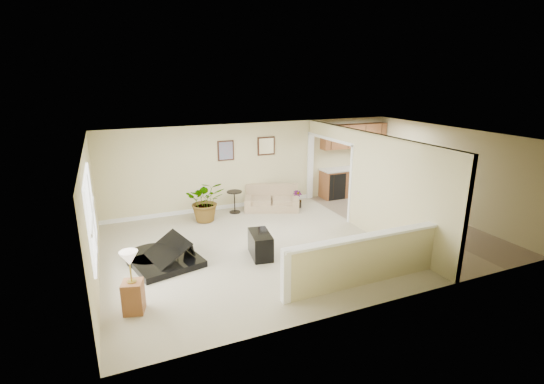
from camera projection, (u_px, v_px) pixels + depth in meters
name	position (u px, v px, depth m)	size (l,w,h in m)	color
floor	(302.00, 240.00, 9.49)	(9.00, 9.00, 0.00)	tan
back_wall	(257.00, 165.00, 11.79)	(9.00, 0.04, 2.50)	beige
front_wall	(386.00, 237.00, 6.49)	(9.00, 0.04, 2.50)	beige
left_wall	(91.00, 216.00, 7.45)	(0.04, 6.00, 2.50)	beige
right_wall	(448.00, 173.00, 10.83)	(0.04, 6.00, 2.50)	beige
ceiling	(304.00, 137.00, 8.79)	(9.00, 6.00, 0.04)	silver
kitchen_vinyl	(405.00, 222.00, 10.68)	(2.70, 6.00, 0.01)	gray
interior_partition	(361.00, 181.00, 10.05)	(0.18, 5.99, 2.50)	beige
pony_half_wall	(362.00, 259.00, 7.35)	(3.42, 0.22, 1.00)	beige
left_window	(90.00, 215.00, 6.96)	(0.05, 2.15, 1.45)	white
wall_art_left	(226.00, 151.00, 11.26)	(0.48, 0.04, 0.58)	#371E14
wall_mirror	(266.00, 146.00, 11.72)	(0.55, 0.04, 0.55)	#371E14
kitchen_cabinets	(351.00, 169.00, 12.86)	(2.36, 0.65, 2.33)	brown
piano	(163.00, 241.00, 8.18)	(1.72, 1.73, 1.23)	black
piano_bench	(260.00, 245.00, 8.59)	(0.41, 0.81, 0.54)	black
loveseat	(271.00, 197.00, 11.68)	(1.90, 1.45, 0.90)	tan
accent_table	(235.00, 199.00, 11.30)	(0.44, 0.44, 0.64)	black
palm_plant	(206.00, 201.00, 10.62)	(1.20, 1.10, 1.14)	black
small_plant	(297.00, 200.00, 11.81)	(0.31, 0.31, 0.52)	black
lamp_stand	(132.00, 287.00, 6.48)	(0.40, 0.40, 1.10)	brown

